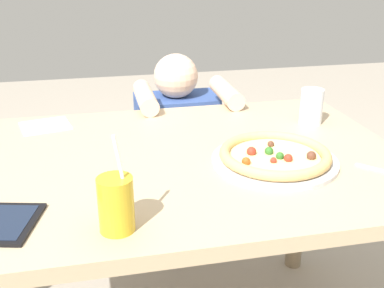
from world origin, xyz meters
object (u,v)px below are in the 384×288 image
(drink_cup_colored, at_px, (116,204))
(water_cup_clear, at_px, (311,106))
(pizza_near, at_px, (275,156))
(diner_seated, at_px, (177,158))

(drink_cup_colored, height_order, water_cup_clear, drink_cup_colored)
(pizza_near, xyz_separation_m, drink_cup_colored, (-0.46, -0.26, 0.04))
(pizza_near, bearing_deg, drink_cup_colored, -150.94)
(drink_cup_colored, relative_size, water_cup_clear, 1.77)
(pizza_near, relative_size, diner_seated, 0.40)
(water_cup_clear, xyz_separation_m, diner_seated, (-0.37, 0.54, -0.40))
(pizza_near, relative_size, water_cup_clear, 2.90)
(pizza_near, xyz_separation_m, water_cup_clear, (0.24, 0.28, 0.04))
(water_cup_clear, bearing_deg, drink_cup_colored, -142.46)
(drink_cup_colored, xyz_separation_m, water_cup_clear, (0.70, 0.54, 0.00))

